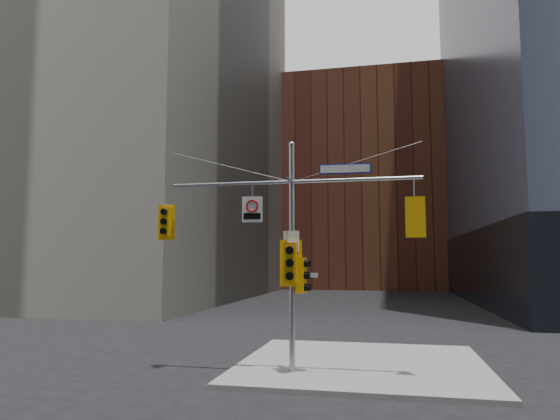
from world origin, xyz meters
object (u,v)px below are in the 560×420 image
at_px(traffic_light_pole_front, 290,263).
at_px(traffic_light_east_arm, 415,217).
at_px(signal_assembly, 292,232).
at_px(regulatory_sign_arm, 252,208).
at_px(traffic_light_west_arm, 165,222).
at_px(traffic_light_pole_side, 302,275).
at_px(street_sign_blade, 345,169).

bearing_deg(traffic_light_pole_front, traffic_light_east_arm, -1.65).
bearing_deg(signal_assembly, regulatory_sign_arm, -179.10).
bearing_deg(traffic_light_west_arm, traffic_light_east_arm, -10.16).
xyz_separation_m(traffic_light_pole_side, street_sign_blade, (1.35, 0.00, 3.28)).
bearing_deg(street_sign_blade, traffic_light_west_arm, 177.31).
xyz_separation_m(traffic_light_west_arm, street_sign_blade, (5.96, -0.01, 1.55)).
distance_m(traffic_light_west_arm, regulatory_sign_arm, 3.02).
bearing_deg(traffic_light_west_arm, traffic_light_pole_front, -13.80).
height_order(signal_assembly, traffic_light_west_arm, signal_assembly).
relative_size(traffic_light_pole_side, street_sign_blade, 0.68).
relative_size(traffic_light_pole_front, street_sign_blade, 0.89).
xyz_separation_m(signal_assembly, traffic_light_pole_front, (-0.00, -0.27, -0.97)).
distance_m(signal_assembly, traffic_light_west_arm, 4.30).
xyz_separation_m(street_sign_blade, regulatory_sign_arm, (-2.96, -0.02, -1.17)).
relative_size(signal_assembly, traffic_light_pole_side, 7.31).
distance_m(signal_assembly, traffic_light_east_arm, 3.75).
bearing_deg(signal_assembly, street_sign_blade, 0.10).
relative_size(traffic_light_west_arm, street_sign_blade, 0.73).
xyz_separation_m(traffic_light_east_arm, traffic_light_pole_side, (-3.41, -0.00, -1.73)).
bearing_deg(traffic_light_east_arm, traffic_light_pole_side, -2.54).
bearing_deg(traffic_light_east_arm, regulatory_sign_arm, -2.32).
xyz_separation_m(traffic_light_east_arm, traffic_light_pole_front, (-3.73, -0.27, -1.36)).
bearing_deg(signal_assembly, traffic_light_east_arm, 0.02).
relative_size(traffic_light_pole_side, regulatory_sign_arm, 1.33).
bearing_deg(street_sign_blade, traffic_light_east_arm, -2.64).
bearing_deg(traffic_light_east_arm, traffic_light_west_arm, -2.65).
bearing_deg(traffic_light_pole_side, regulatory_sign_arm, 99.89).
bearing_deg(traffic_light_west_arm, traffic_light_pole_side, -10.24).
distance_m(traffic_light_west_arm, traffic_light_east_arm, 8.02).
xyz_separation_m(signal_assembly, street_sign_blade, (1.68, 0.00, 1.93)).
xyz_separation_m(traffic_light_pole_front, regulatory_sign_arm, (-1.29, 0.25, 1.73)).
bearing_deg(traffic_light_pole_front, traffic_light_west_arm, 170.53).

